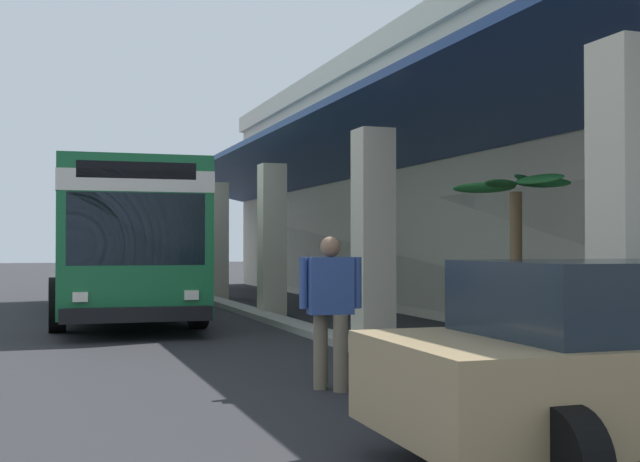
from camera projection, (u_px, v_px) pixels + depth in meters
name	position (u px, v px, depth m)	size (l,w,h in m)	color
ground	(451.00, 313.00, 19.35)	(120.00, 120.00, 0.00)	#262628
curb_strip	(254.00, 313.00, 18.49)	(35.85, 0.50, 0.12)	#9E998E
plaza_building	(610.00, 176.00, 21.66)	(30.18, 16.09, 6.82)	beige
transit_bus	(119.00, 233.00, 18.87)	(11.29, 3.09, 3.34)	#196638
pedestrian	(330.00, 304.00, 8.99)	(0.38, 0.67, 1.68)	#726651
potted_palm	(517.00, 316.00, 10.92)	(1.64, 1.45, 2.58)	brown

